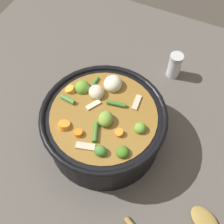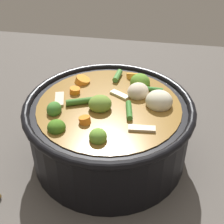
% 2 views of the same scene
% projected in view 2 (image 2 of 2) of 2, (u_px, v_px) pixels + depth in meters
% --- Properties ---
extents(ground_plane, '(1.10, 1.10, 0.00)m').
position_uv_depth(ground_plane, '(109.00, 154.00, 0.61)').
color(ground_plane, '#514C47').
extents(cooking_pot, '(0.30, 0.30, 0.14)m').
position_uv_depth(cooking_pot, '(109.00, 129.00, 0.57)').
color(cooking_pot, black).
rests_on(cooking_pot, ground_plane).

